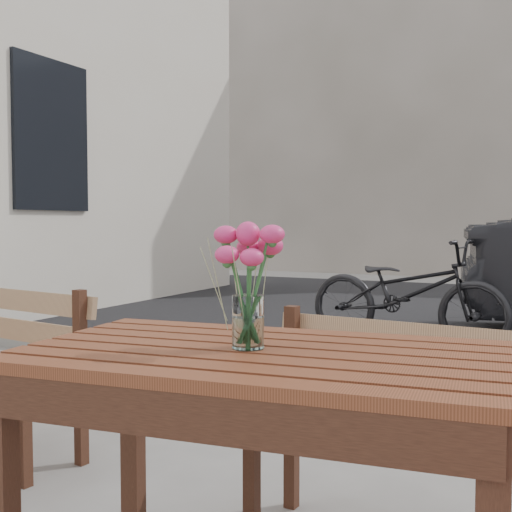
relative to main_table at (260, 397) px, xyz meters
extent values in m
cube|color=black|center=(-4.85, 4.30, 1.53)|extent=(0.06, 1.20, 1.80)
cube|color=black|center=(0.13, 6.80, -0.67)|extent=(30.00, 8.00, 0.00)
cube|color=gray|center=(0.13, 2.80, -0.61)|extent=(30.00, 0.25, 0.12)
cube|color=gray|center=(-2.87, 13.80, 3.33)|extent=(8.00, 3.00, 8.00)
cube|color=#582C17|center=(0.00, 0.00, 0.12)|extent=(1.38, 0.90, 0.03)
cube|color=black|center=(-0.63, 0.26, -0.29)|extent=(0.07, 0.07, 0.77)
cube|color=black|center=(0.56, 0.39, -0.29)|extent=(0.07, 0.07, 0.77)
cube|color=#946D4C|center=(0.37, 0.56, -0.24)|extent=(1.38, 0.48, 0.03)
cube|color=#946D4C|center=(0.38, 0.77, -0.02)|extent=(1.35, 0.15, 0.37)
cube|color=black|center=(-0.26, 0.46, -0.45)|extent=(0.05, 0.05, 0.44)
cube|color=black|center=(-0.24, 0.77, -0.26)|extent=(0.05, 0.05, 0.82)
cylinder|color=white|center=(-0.04, 0.00, 0.21)|extent=(0.09, 0.09, 0.15)
cylinder|color=#307137|center=(-0.04, 0.00, 0.28)|extent=(0.05, 0.05, 0.30)
cube|color=#946D4C|center=(-1.94, 0.89, 0.00)|extent=(1.37, 0.22, 0.37)
cube|color=black|center=(-1.36, 0.44, -0.45)|extent=(0.06, 0.06, 0.45)
cube|color=black|center=(-1.32, 0.76, -0.26)|extent=(0.06, 0.06, 0.84)
imported|color=black|center=(-0.60, 4.39, -0.17)|extent=(1.98, 0.92, 1.00)
camera|label=1|loc=(0.75, -1.57, 0.48)|focal=45.00mm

